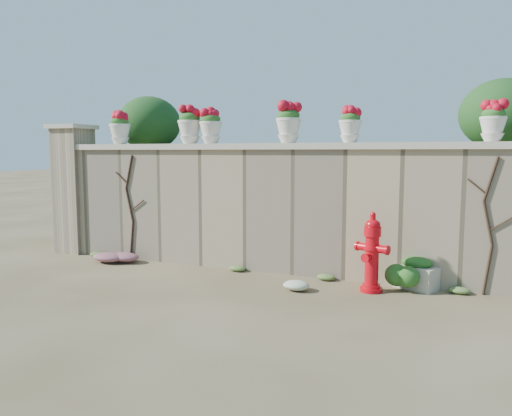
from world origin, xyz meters
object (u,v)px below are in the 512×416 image
at_px(urn_pot_0, 120,128).
at_px(fire_hydrant, 372,252).
at_px(terracotta_pot, 494,132).
at_px(planter_box, 417,274).

bearing_deg(urn_pot_0, fire_hydrant, -7.77).
height_order(fire_hydrant, terracotta_pot, terracotta_pot).
xyz_separation_m(fire_hydrant, planter_box, (0.58, 0.40, -0.35)).
relative_size(fire_hydrant, urn_pot_0, 1.87).
bearing_deg(planter_box, urn_pot_0, -158.25).
xyz_separation_m(fire_hydrant, terracotta_pot, (1.50, 0.65, 1.66)).
height_order(fire_hydrant, urn_pot_0, urn_pot_0).
xyz_separation_m(planter_box, urn_pot_0, (-5.34, 0.25, 2.18)).
bearing_deg(planter_box, terracotta_pot, 39.76).
bearing_deg(terracotta_pot, fire_hydrant, -156.61).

